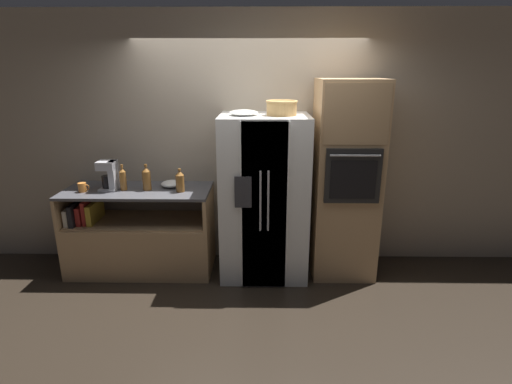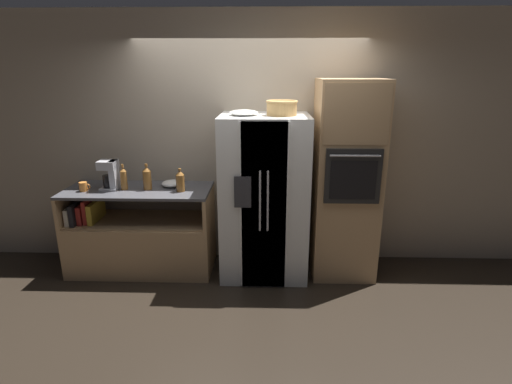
{
  "view_description": "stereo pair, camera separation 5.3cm",
  "coord_description": "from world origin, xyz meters",
  "views": [
    {
      "loc": [
        0.15,
        -4.05,
        2.19
      ],
      "look_at": [
        0.09,
        -0.07,
        0.96
      ],
      "focal_mm": 28.0,
      "sensor_mm": 36.0,
      "label": 1
    },
    {
      "loc": [
        0.2,
        -4.05,
        2.19
      ],
      "look_at": [
        0.09,
        -0.07,
        0.96
      ],
      "focal_mm": 28.0,
      "sensor_mm": 36.0,
      "label": 2
    }
  ],
  "objects": [
    {
      "name": "bottle_short",
      "position": [
        -1.34,
        0.02,
        1.07
      ],
      "size": [
        0.07,
        0.07,
        0.28
      ],
      "color": "brown",
      "rests_on": "counter_left"
    },
    {
      "name": "mixing_bowl",
      "position": [
        -0.85,
        0.16,
        0.98
      ],
      "size": [
        0.23,
        0.23,
        0.07
      ],
      "color": "white",
      "rests_on": "counter_left"
    },
    {
      "name": "mug",
      "position": [
        -1.75,
        -0.05,
        0.99
      ],
      "size": [
        0.12,
        0.08,
        0.1
      ],
      "color": "orange",
      "rests_on": "counter_left"
    },
    {
      "name": "fruit_bowl",
      "position": [
        -0.04,
        -0.02,
        1.77
      ],
      "size": [
        0.29,
        0.29,
        0.06
      ],
      "color": "white",
      "rests_on": "refrigerator"
    },
    {
      "name": "ground_plane",
      "position": [
        0.0,
        0.0,
        0.0
      ],
      "size": [
        20.0,
        20.0,
        0.0
      ],
      "primitive_type": "plane",
      "color": "black"
    },
    {
      "name": "wicker_basket",
      "position": [
        0.34,
        -0.01,
        1.82
      ],
      "size": [
        0.32,
        0.32,
        0.15
      ],
      "color": "tan",
      "rests_on": "refrigerator"
    },
    {
      "name": "coffee_maker",
      "position": [
        -1.48,
        0.03,
        1.12
      ],
      "size": [
        0.18,
        0.18,
        0.32
      ],
      "color": "#B2B2B7",
      "rests_on": "counter_left"
    },
    {
      "name": "refrigerator",
      "position": [
        0.17,
        0.01,
        0.87
      ],
      "size": [
        0.92,
        0.78,
        1.75
      ],
      "color": "white",
      "rests_on": "ground_plane"
    },
    {
      "name": "counter_left",
      "position": [
        -1.22,
        0.05,
        0.35
      ],
      "size": [
        1.57,
        0.68,
        0.95
      ],
      "color": "tan",
      "rests_on": "ground_plane"
    },
    {
      "name": "bottle_tall",
      "position": [
        -0.72,
        -0.02,
        1.06
      ],
      "size": [
        0.09,
        0.09,
        0.25
      ],
      "color": "brown",
      "rests_on": "counter_left"
    },
    {
      "name": "wall_oven",
      "position": [
        1.04,
        0.06,
        1.05
      ],
      "size": [
        0.66,
        0.72,
        2.1
      ],
      "color": "tan",
      "rests_on": "ground_plane"
    },
    {
      "name": "bottle_wide",
      "position": [
        -1.09,
        0.03,
        1.07
      ],
      "size": [
        0.09,
        0.09,
        0.28
      ],
      "color": "brown",
      "rests_on": "counter_left"
    },
    {
      "name": "wall_back",
      "position": [
        0.0,
        0.42,
        1.4
      ],
      "size": [
        12.0,
        0.06,
        2.8
      ],
      "color": "tan",
      "rests_on": "ground_plane"
    }
  ]
}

